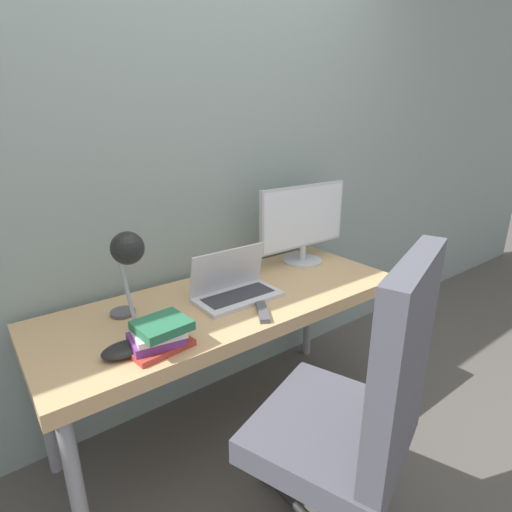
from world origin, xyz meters
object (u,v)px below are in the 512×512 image
(book_stack, at_px, (159,335))
(game_controller, at_px, (125,349))
(office_chair, at_px, (360,408))
(laptop, at_px, (235,288))
(monitor, at_px, (303,221))
(desk_lamp, at_px, (127,256))

(book_stack, bearing_deg, game_controller, 162.82)
(game_controller, bearing_deg, office_chair, -49.17)
(laptop, bearing_deg, office_chair, -93.59)
(laptop, distance_m, book_stack, 0.49)
(laptop, distance_m, monitor, 0.62)
(monitor, distance_m, game_controller, 1.19)
(laptop, height_order, monitor, monitor)
(monitor, xyz_separation_m, book_stack, (-1.01, -0.35, -0.18))
(desk_lamp, xyz_separation_m, book_stack, (0.01, -0.20, -0.24))
(office_chair, bearing_deg, game_controller, 130.83)
(book_stack, bearing_deg, monitor, 19.25)
(office_chair, bearing_deg, desk_lamp, 118.61)
(laptop, bearing_deg, desk_lamp, 178.74)
(laptop, xyz_separation_m, monitor, (0.57, 0.16, 0.18))
(monitor, relative_size, game_controller, 3.74)
(laptop, distance_m, desk_lamp, 0.52)
(laptop, relative_size, monitor, 0.64)
(desk_lamp, xyz_separation_m, game_controller, (-0.10, -0.17, -0.27))
(office_chair, relative_size, game_controller, 7.24)
(desk_lamp, height_order, game_controller, desk_lamp)
(book_stack, bearing_deg, laptop, 23.10)
(game_controller, bearing_deg, book_stack, -17.18)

